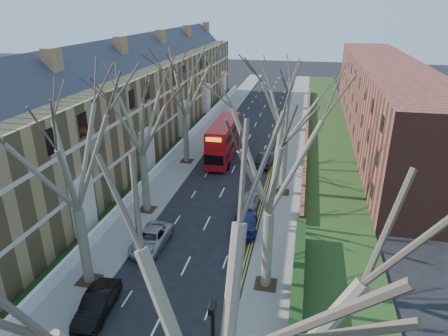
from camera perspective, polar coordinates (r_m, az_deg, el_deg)
The scene contains 18 objects.
pavement_left at distance 56.43m, azimuth -2.38°, elevation 4.95°, with size 3.00×102.00×0.12m, color slate.
pavement_right at distance 54.83m, azimuth 9.91°, elevation 4.11°, with size 3.00×102.00×0.12m, color slate.
terrace_left at distance 50.22m, azimuth -13.35°, elevation 8.65°, with size 9.70×78.00×13.60m.
flats_right at distance 58.27m, azimuth 21.88°, elevation 8.95°, with size 13.97×54.00×10.00m.
front_wall_left at distance 49.42m, azimuth -6.52°, elevation 2.94°, with size 0.30×78.00×1.00m.
grass_verge_right at distance 54.87m, azimuth 14.61°, elevation 3.82°, with size 6.00×102.00×0.06m.
tree_left_mid at distance 24.35m, azimuth -21.39°, elevation 3.11°, with size 10.50×10.50×14.71m.
tree_left_far at distance 32.87m, azimuth -12.06°, elevation 8.32°, with size 10.15×10.15×14.22m.
tree_left_dist at distance 43.81m, azimuth -5.79°, elevation 12.56°, with size 10.50×10.50×14.71m.
tree_right_near at distance 10.22m, azimuth -1.19°, elevation -21.70°, with size 10.85×10.85×15.20m.
tree_right_mid at distance 22.46m, azimuth 6.91°, elevation 2.98°, with size 10.50×10.50×14.71m.
tree_right_far at distance 36.02m, azimuth 9.07°, elevation 9.75°, with size 10.15×10.15×14.22m.
double_decker_bus at distance 46.70m, azimuth -0.04°, elevation 3.87°, with size 2.74×10.31×4.33m.
car_left_mid at distance 25.76m, azimuth -17.67°, elevation -18.03°, with size 1.47×4.22×1.39m, color black.
car_left_far at distance 30.88m, azimuth -10.38°, elevation -9.92°, with size 2.15×4.66×1.29m, color #97979C.
car_right_near at distance 32.55m, azimuth 3.10°, elevation -7.71°, with size 1.83×4.50×1.30m, color navy.
car_right_mid at distance 36.00m, azimuth 3.74°, elevation -4.55°, with size 1.59×3.95×1.35m, color gray.
car_right_far at distance 45.35m, azimuth 5.98°, elevation 1.29°, with size 1.53×4.38×1.44m, color black.
Camera 1 is at (7.41, -13.14, 16.97)m, focal length 32.00 mm.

